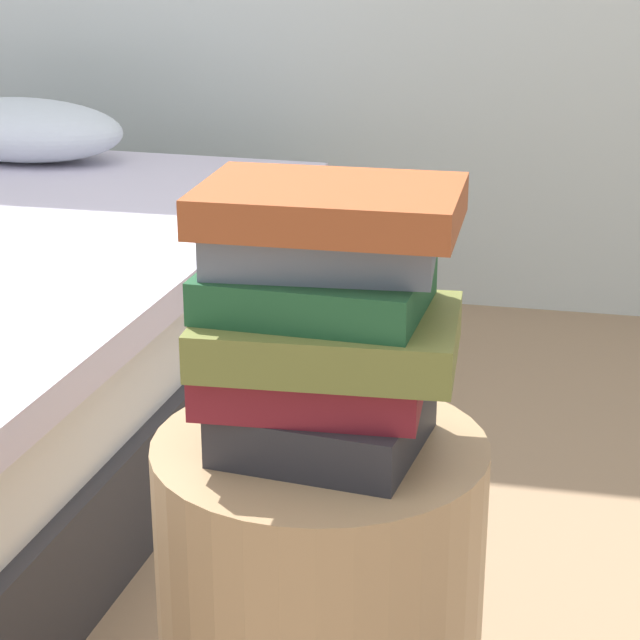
{
  "coord_description": "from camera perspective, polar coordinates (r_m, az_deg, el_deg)",
  "views": [
    {
      "loc": [
        0.27,
        -1.23,
        1.09
      ],
      "look_at": [
        0.0,
        0.0,
        0.64
      ],
      "focal_mm": 65.96,
      "sensor_mm": 36.0,
      "label": 1
    }
  ],
  "objects": [
    {
      "name": "book_rust",
      "position": [
        1.31,
        0.49,
        5.58
      ],
      "size": [
        0.29,
        0.2,
        0.04
      ],
      "primitive_type": "cube",
      "rotation": [
        0.0,
        0.0,
        0.01
      ],
      "color": "#994723",
      "rests_on": "book_slate"
    },
    {
      "name": "book_olive",
      "position": [
        1.34,
        0.42,
        -0.76
      ],
      "size": [
        0.3,
        0.22,
        0.05
      ],
      "primitive_type": "cube",
      "rotation": [
        0.0,
        0.0,
        0.05
      ],
      "color": "olive",
      "rests_on": "book_maroon"
    },
    {
      "name": "book_maroon",
      "position": [
        1.36,
        -0.33,
        -2.79
      ],
      "size": [
        0.26,
        0.2,
        0.05
      ],
      "primitive_type": "cube",
      "rotation": [
        0.0,
        0.0,
        0.05
      ],
      "color": "maroon",
      "rests_on": "book_charcoal"
    },
    {
      "name": "side_table",
      "position": [
        1.52,
        0.0,
        -14.24
      ],
      "size": [
        0.4,
        0.4,
        0.49
      ],
      "primitive_type": "cylinder",
      "color": "tan",
      "rests_on": "ground_plane"
    },
    {
      "name": "book_slate",
      "position": [
        1.33,
        0.17,
        3.66
      ],
      "size": [
        0.26,
        0.18,
        0.05
      ],
      "primitive_type": "cube",
      "rotation": [
        0.0,
        0.0,
        0.08
      ],
      "color": "slate",
      "rests_on": "book_forest"
    },
    {
      "name": "book_forest",
      "position": [
        1.34,
        -0.21,
        1.56
      ],
      "size": [
        0.26,
        0.2,
        0.05
      ],
      "primitive_type": "cube",
      "rotation": [
        0.0,
        0.0,
        -0.05
      ],
      "color": "#1E512D",
      "rests_on": "book_olive"
    },
    {
      "name": "book_charcoal",
      "position": [
        1.38,
        0.19,
        -4.96
      ],
      "size": [
        0.24,
        0.23,
        0.06
      ],
      "primitive_type": "cube",
      "rotation": [
        0.0,
        0.0,
        -0.12
      ],
      "color": "#28282D",
      "rests_on": "side_table"
    }
  ]
}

